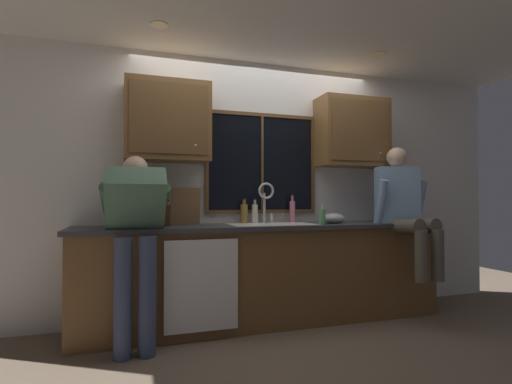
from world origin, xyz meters
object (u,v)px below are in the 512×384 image
(person_sitting_on_counter, at_px, (404,205))
(mixing_bowl, at_px, (334,218))
(cutting_board, at_px, (186,206))
(bottle_green_glass, at_px, (292,211))
(person_standing, at_px, (135,226))
(soap_dispenser, at_px, (322,216))
(knife_block, at_px, (163,214))
(bottle_tall_clear, at_px, (244,213))
(bottle_amber_small, at_px, (255,213))

(person_sitting_on_counter, height_order, mixing_bowl, person_sitting_on_counter)
(cutting_board, bearing_deg, bottle_green_glass, 0.13)
(person_standing, bearing_deg, cutting_board, 48.14)
(soap_dispenser, bearing_deg, knife_block, 170.66)
(person_standing, relative_size, bottle_tall_clear, 6.22)
(person_standing, bearing_deg, person_sitting_on_counter, 0.54)
(knife_block, height_order, soap_dispenser, knife_block)
(bottle_amber_small, bearing_deg, soap_dispenser, -32.76)
(person_standing, bearing_deg, bottle_tall_clear, 26.21)
(knife_block, height_order, bottle_tall_clear, knife_block)
(person_sitting_on_counter, distance_m, knife_block, 2.31)
(person_sitting_on_counter, bearing_deg, mixing_bowl, 160.79)
(knife_block, relative_size, mixing_bowl, 1.52)
(mixing_bowl, relative_size, bottle_green_glass, 0.74)
(bottle_tall_clear, bearing_deg, knife_block, -170.51)
(bottle_tall_clear, distance_m, bottle_amber_small, 0.11)
(knife_block, xyz_separation_m, mixing_bowl, (1.63, -0.12, -0.06))
(person_standing, bearing_deg, mixing_bowl, 7.60)
(mixing_bowl, bearing_deg, person_sitting_on_counter, -19.21)
(bottle_green_glass, height_order, bottle_tall_clear, bottle_green_glass)
(soap_dispenser, relative_size, bottle_tall_clear, 0.80)
(bottle_amber_small, bearing_deg, knife_block, -172.46)
(knife_block, relative_size, bottle_tall_clear, 1.32)
(person_standing, relative_size, mixing_bowl, 7.17)
(mixing_bowl, bearing_deg, bottle_amber_small, 161.95)
(mixing_bowl, bearing_deg, cutting_board, 169.63)
(mixing_bowl, bearing_deg, bottle_green_glass, 141.57)
(knife_block, bearing_deg, bottle_amber_small, 7.54)
(person_standing, bearing_deg, bottle_amber_small, 23.46)
(person_standing, distance_m, soap_dispenser, 1.69)
(soap_dispenser, xyz_separation_m, bottle_green_glass, (-0.14, 0.38, 0.04))
(knife_block, relative_size, bottle_amber_small, 1.33)
(bottle_green_glass, bearing_deg, knife_block, -173.94)
(person_sitting_on_counter, relative_size, bottle_tall_clear, 5.15)
(bottle_green_glass, bearing_deg, bottle_tall_clear, -179.25)
(person_standing, height_order, bottle_amber_small, person_standing)
(person_sitting_on_counter, bearing_deg, person_standing, -179.46)
(bottle_green_glass, bearing_deg, person_standing, -161.66)
(bottle_green_glass, distance_m, bottle_amber_small, 0.41)
(cutting_board, relative_size, bottle_green_glass, 1.23)
(soap_dispenser, height_order, bottle_green_glass, bottle_green_glass)
(mixing_bowl, distance_m, bottle_green_glass, 0.43)
(cutting_board, height_order, soap_dispenser, cutting_board)
(person_sitting_on_counter, xyz_separation_m, cutting_board, (-2.06, 0.48, -0.01))
(person_standing, distance_m, cutting_board, 0.70)
(person_standing, height_order, person_sitting_on_counter, person_sitting_on_counter)
(person_standing, distance_m, bottle_amber_small, 1.23)
(cutting_board, relative_size, soap_dispenser, 1.78)
(bottle_tall_clear, relative_size, bottle_amber_small, 1.01)
(knife_block, bearing_deg, person_standing, -122.43)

